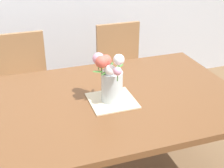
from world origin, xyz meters
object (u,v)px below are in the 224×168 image
dining_table (105,109)px  chair_left (24,79)px  chair_right (122,65)px  flower_vase (110,78)px

dining_table → chair_left: chair_left is taller
chair_right → flower_vase: 1.10m
dining_table → chair_left: (-0.45, 0.90, -0.13)m
chair_left → flower_vase: size_ratio=2.77×
chair_right → flower_vase: (-0.43, -0.94, 0.37)m
dining_table → flower_vase: size_ratio=5.45×
chair_right → chair_left: bearing=0.0°
chair_left → flower_vase: 1.11m
dining_table → flower_vase: flower_vase is taller
dining_table → chair_right: 1.01m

